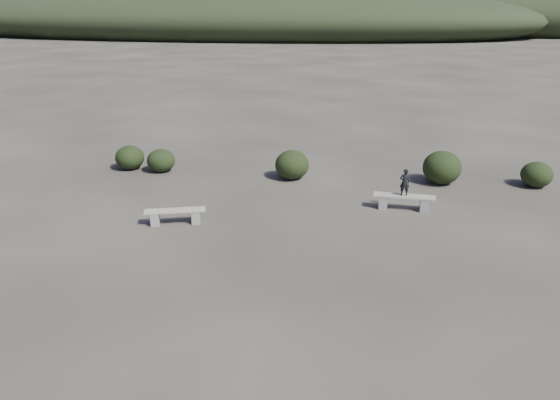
# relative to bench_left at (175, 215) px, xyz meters

# --- Properties ---
(ground) EXTENTS (1200.00, 1200.00, 0.00)m
(ground) POSITION_rel_bench_left_xyz_m (3.18, -3.90, -0.27)
(ground) COLOR #2C2722
(ground) RESTS_ON ground
(bench_left) EXTENTS (1.81, 0.90, 0.45)m
(bench_left) POSITION_rel_bench_left_xyz_m (0.00, 0.00, 0.00)
(bench_left) COLOR slate
(bench_left) RESTS_ON ground
(bench_right) EXTENTS (1.93, 0.47, 0.48)m
(bench_right) POSITION_rel_bench_left_xyz_m (6.69, 2.34, 0.02)
(bench_right) COLOR slate
(bench_right) RESTS_ON ground
(seated_person) EXTENTS (0.35, 0.26, 0.87)m
(seated_person) POSITION_rel_bench_left_xyz_m (6.67, 2.34, 0.64)
(seated_person) COLOR black
(seated_person) RESTS_ON bench_right
(shrub_a) EXTENTS (1.07, 1.07, 0.88)m
(shrub_a) POSITION_rel_bench_left_xyz_m (-2.35, 4.90, 0.17)
(shrub_a) COLOR black
(shrub_a) RESTS_ON ground
(shrub_b) EXTENTS (1.26, 1.26, 1.08)m
(shrub_b) POSITION_rel_bench_left_xyz_m (2.74, 4.86, 0.27)
(shrub_b) COLOR black
(shrub_b) RESTS_ON ground
(shrub_d) EXTENTS (1.37, 1.37, 1.19)m
(shrub_d) POSITION_rel_bench_left_xyz_m (8.12, 5.24, 0.33)
(shrub_d) COLOR black
(shrub_d) RESTS_ON ground
(shrub_e) EXTENTS (1.08, 1.08, 0.90)m
(shrub_e) POSITION_rel_bench_left_xyz_m (11.39, 5.43, 0.18)
(shrub_e) COLOR black
(shrub_e) RESTS_ON ground
(shrub_f) EXTENTS (1.11, 1.11, 0.94)m
(shrub_f) POSITION_rel_bench_left_xyz_m (-3.67, 5.00, 0.20)
(shrub_f) COLOR black
(shrub_f) RESTS_ON ground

